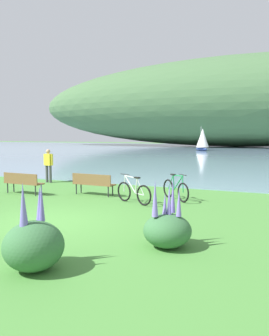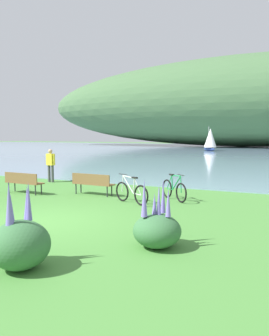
# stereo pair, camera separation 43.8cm
# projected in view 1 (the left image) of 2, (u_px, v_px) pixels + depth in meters

# --- Properties ---
(ground_plane) EXTENTS (200.00, 200.00, 0.00)m
(ground_plane) POSITION_uv_depth(u_px,v_px,m) (45.00, 222.00, 9.48)
(ground_plane) COLOR #478438
(bay_water) EXTENTS (180.00, 80.00, 0.04)m
(bay_water) POSITION_uv_depth(u_px,v_px,m) (241.00, 151.00, 52.74)
(bay_water) COLOR #7A99B2
(bay_water) RESTS_ON ground
(distant_hillside) EXTENTS (94.21, 28.00, 18.68)m
(distant_hillside) POSITION_uv_depth(u_px,v_px,m) (235.00, 102.00, 71.41)
(distant_hillside) COLOR #42663D
(distant_hillside) RESTS_ON bay_water
(park_bench_near_camera) EXTENTS (1.82, 0.56, 0.88)m
(park_bench_near_camera) POSITION_uv_depth(u_px,v_px,m) (93.00, 182.00, 13.69)
(park_bench_near_camera) COLOR brown
(park_bench_near_camera) RESTS_ON ground
(park_bench_further_along) EXTENTS (1.82, 0.57, 0.88)m
(park_bench_further_along) POSITION_uv_depth(u_px,v_px,m) (23.00, 182.00, 13.97)
(park_bench_further_along) COLOR brown
(park_bench_further_along) RESTS_ON ground
(bicycle_leaning_near_bench) EXTENTS (1.64, 0.78, 1.01)m
(bicycle_leaning_near_bench) POSITION_uv_depth(u_px,v_px,m) (134.00, 192.00, 12.07)
(bicycle_leaning_near_bench) COLOR black
(bicycle_leaning_near_bench) RESTS_ON ground
(bicycle_beside_path) EXTENTS (1.37, 1.22, 1.01)m
(bicycle_beside_path) POSITION_uv_depth(u_px,v_px,m) (176.00, 189.00, 12.70)
(bicycle_beside_path) COLOR black
(bicycle_beside_path) RESTS_ON ground
(person_at_shoreline) EXTENTS (0.61, 0.26, 1.71)m
(person_at_shoreline) POSITION_uv_depth(u_px,v_px,m) (48.00, 164.00, 17.39)
(person_at_shoreline) COLOR #4C4C51
(person_at_shoreline) RESTS_ON ground
(echium_bush_closest_to_camera) EXTENTS (1.09, 1.09, 1.62)m
(echium_bush_closest_to_camera) POSITION_uv_depth(u_px,v_px,m) (34.00, 244.00, 6.07)
(echium_bush_closest_to_camera) COLOR #386B3D
(echium_bush_closest_to_camera) RESTS_ON ground
(echium_bush_beside_closest) EXTENTS (1.05, 1.05, 1.49)m
(echium_bush_beside_closest) POSITION_uv_depth(u_px,v_px,m) (167.00, 229.00, 7.33)
(echium_bush_beside_closest) COLOR #386B3D
(echium_bush_beside_closest) RESTS_ON ground
(sailboat_mid_bay) EXTENTS (2.92, 3.07, 3.76)m
(sailboat_mid_bay) POSITION_uv_depth(u_px,v_px,m) (202.00, 139.00, 52.19)
(sailboat_mid_bay) COLOR navy
(sailboat_mid_bay) RESTS_ON bay_water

